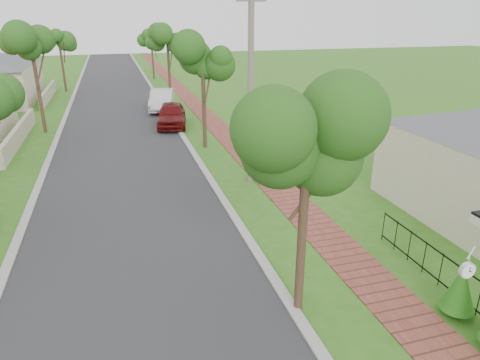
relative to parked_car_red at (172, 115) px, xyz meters
name	(u,v)px	position (x,y,z in m)	size (l,w,h in m)	color
ground	(292,357)	(-0.40, -21.34, -0.77)	(160.00, 160.00, 0.00)	#316818
road	(120,135)	(-3.40, -1.34, -0.77)	(7.00, 120.00, 0.02)	#28282B
kerb_right	(179,131)	(0.25, -1.34, -0.77)	(0.30, 120.00, 0.10)	#9E9E99
kerb_left	(57,140)	(-7.05, -1.34, -0.77)	(0.30, 120.00, 0.10)	#9E9E99
sidewalk	(219,128)	(2.85, -1.34, -0.77)	(1.50, 120.00, 0.03)	#93513A
picket_fence	(479,298)	(4.50, -21.34, -0.24)	(0.03, 8.02, 1.00)	black
street_trees	(113,50)	(-3.27, 5.51, 3.77)	(10.70, 37.65, 5.89)	#382619
parked_car_red	(172,115)	(0.00, 0.00, 0.00)	(1.81, 4.51, 1.54)	#5B0D0D
parked_car_white	(162,100)	(0.00, 5.30, 0.01)	(1.66, 4.75, 1.57)	silver
near_tree	(307,144)	(0.40, -19.84, 3.57)	(2.12, 2.12, 5.44)	#382619
utility_pole	(251,92)	(1.90, -11.10, 3.21)	(1.20, 0.24, 7.85)	#6F6657
station_clock	(469,269)	(3.30, -21.94, 1.18)	(1.04, 0.13, 0.53)	silver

